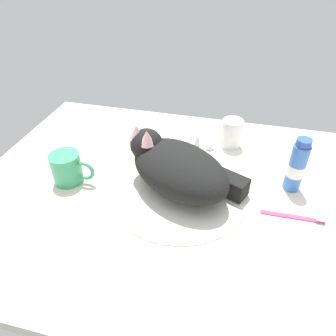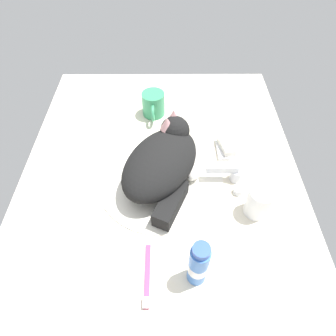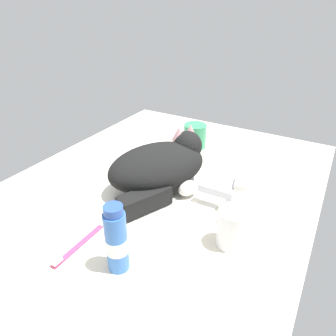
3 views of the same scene
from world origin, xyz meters
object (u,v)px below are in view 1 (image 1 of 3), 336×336
Objects in this scene: rinse_cup at (232,133)px; soap_bar at (158,138)px; faucet at (193,142)px; toothbrush at (296,216)px; toothpaste_bottle at (297,166)px; coffee_mug at (68,168)px; cat at (177,167)px.

soap_bar is (-22.41, -4.58, -2.18)cm from rinse_cup.
faucet is 0.86× the size of toothbrush.
soap_bar reaches higher than toothbrush.
rinse_cup is (11.00, 5.00, 1.79)cm from faucet.
toothpaste_bottle is (17.33, -16.93, 2.61)cm from rinse_cup.
faucet is at bearing -2.13° from soap_bar.
cat is at bearing 7.05° from coffee_mug.
rinse_cup is (40.55, 28.23, 0.21)cm from coffee_mug.
toothbrush is at bearing -6.62° from cat.
rinse_cup is 33.60cm from toothbrush.
toothpaste_bottle reaches higher than toothbrush.
cat reaches higher than rinse_cup.
cat is at bearing -92.07° from faucet.
coffee_mug is 0.82× the size of toothbrush.
coffee_mug is (-28.84, -3.57, -2.99)cm from cat.
faucet reaches higher than toothbrush.
soap_bar is at bearing 52.51° from coffee_mug.
cat is 3.87× the size of rinse_cup.
rinse_cup is (11.71, 24.66, -2.79)cm from cat.
cat is 2.85× the size of coffee_mug.
coffee_mug is 1.60× the size of soap_bar.
toothpaste_bottle is at bearing 93.42° from toothbrush.
coffee_mug is 49.41cm from rinse_cup.
cat reaches higher than coffee_mug.
toothbrush is at bearing -30.22° from soap_bar.
toothpaste_bottle is at bearing -22.84° from faucet.
faucet is at bearing 141.44° from toothbrush.
cat reaches higher than toothpaste_bottle.
coffee_mug reaches higher than soap_bar.
cat reaches higher than faucet.
rinse_cup is at bearing 34.85° from coffee_mug.
rinse_cup is 24.37cm from toothpaste_bottle.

